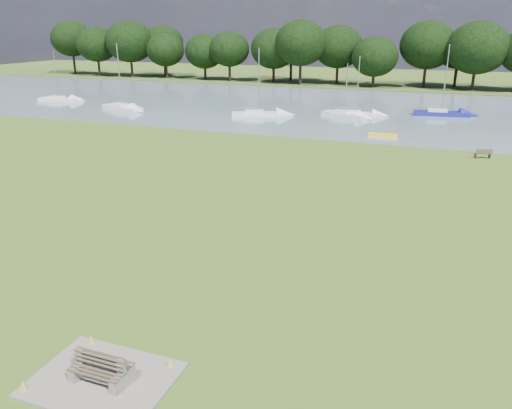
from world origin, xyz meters
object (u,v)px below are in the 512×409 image
(kayak, at_px, (383,135))
(sailboat_6, at_px, (344,113))
(bench_pair, at_px, (101,368))
(sailboat_0, at_px, (356,113))
(sailboat_4, at_px, (441,112))
(sailboat_7, at_px, (59,98))
(sailboat_5, at_px, (122,106))
(riverbank_bench, at_px, (483,154))
(sailboat_1, at_px, (258,113))

(kayak, xyz_separation_m, sailboat_6, (-5.81, 10.15, 0.25))
(bench_pair, xyz_separation_m, sailboat_0, (-1.10, 50.29, -0.04))
(sailboat_4, xyz_separation_m, sailboat_6, (-10.75, -4.69, -0.07))
(bench_pair, relative_size, sailboat_7, 0.25)
(sailboat_4, bearing_deg, kayak, -116.59)
(sailboat_4, relative_size, sailboat_7, 1.17)
(sailboat_4, height_order, sailboat_5, sailboat_4)
(bench_pair, distance_m, kayak, 39.43)
(bench_pair, bearing_deg, sailboat_7, 132.41)
(riverbank_bench, bearing_deg, sailboat_1, 132.98)
(sailboat_1, xyz_separation_m, sailboat_4, (20.44, 8.10, 0.04))
(kayak, bearing_deg, sailboat_6, 116.86)
(kayak, relative_size, sailboat_5, 0.34)
(kayak, xyz_separation_m, sailboat_4, (4.94, 14.84, 0.33))
(riverbank_bench, distance_m, kayak, 10.36)
(kayak, xyz_separation_m, sailboat_5, (-33.78, 5.31, 0.31))
(riverbank_bench, xyz_separation_m, sailboat_5, (-42.48, 10.93, 0.09))
(sailboat_1, height_order, sailboat_7, sailboat_1)
(sailboat_6, bearing_deg, sailboat_0, 58.54)
(sailboat_4, height_order, sailboat_7, sailboat_4)
(sailboat_5, bearing_deg, riverbank_bench, 3.51)
(riverbank_bench, distance_m, sailboat_1, 27.17)
(sailboat_5, bearing_deg, sailboat_6, 27.76)
(kayak, xyz_separation_m, sailboat_7, (-46.84, 8.73, 0.26))
(kayak, distance_m, sailboat_1, 16.90)
(sailboat_1, bearing_deg, sailboat_4, -0.56)
(sailboat_4, bearing_deg, bench_pair, -107.05)
(bench_pair, distance_m, sailboat_4, 54.77)
(riverbank_bench, xyz_separation_m, kayak, (-8.70, 5.62, -0.22))
(bench_pair, xyz_separation_m, sailboat_4, (8.46, 54.11, 0.03))
(sailboat_1, bearing_deg, sailboat_7, 154.18)
(bench_pair, xyz_separation_m, riverbank_bench, (12.22, 33.65, -0.08))
(sailboat_1, bearing_deg, sailboat_6, -2.76)
(kayak, xyz_separation_m, sailboat_1, (-15.50, 6.74, 0.29))
(sailboat_4, bearing_deg, sailboat_1, -166.54)
(riverbank_bench, bearing_deg, kayak, 127.18)
(riverbank_bench, relative_size, sailboat_5, 0.17)
(sailboat_0, xyz_separation_m, sailboat_6, (-1.19, -0.86, 0.00))
(riverbank_bench, height_order, sailboat_1, sailboat_1)
(sailboat_4, relative_size, sailboat_6, 1.34)
(riverbank_bench, bearing_deg, sailboat_0, 108.71)
(sailboat_1, distance_m, sailboat_7, 31.40)
(sailboat_0, distance_m, sailboat_5, 29.72)
(kayak, bearing_deg, sailboat_0, 109.83)
(kayak, distance_m, sailboat_5, 34.19)
(kayak, bearing_deg, sailboat_1, 153.60)
(sailboat_0, xyz_separation_m, sailboat_1, (-10.88, -4.28, 0.04))
(bench_pair, height_order, sailboat_6, sailboat_6)
(sailboat_7, bearing_deg, sailboat_4, -2.65)
(sailboat_0, relative_size, sailboat_7, 0.99)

